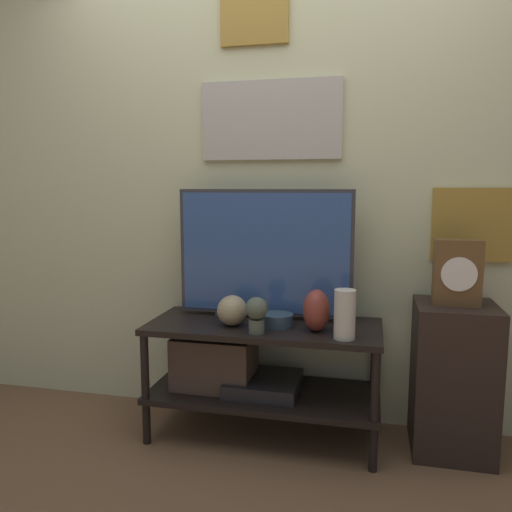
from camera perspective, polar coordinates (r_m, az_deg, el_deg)
ground_plane at (r=2.48m, az=-0.63°, el=-22.69°), size 12.00×12.00×0.00m
wall_back at (r=2.71m, az=2.29°, el=9.84°), size 6.40×0.08×2.70m
media_console at (r=2.60m, az=-1.32°, el=-12.26°), size 1.15×0.49×0.59m
television at (r=2.55m, az=0.99°, el=0.34°), size 0.90×0.05×0.67m
vase_wide_bowl at (r=2.47m, az=2.45°, el=-7.31°), size 0.16×0.16×0.06m
vase_round_glass at (r=2.46m, az=-2.73°, el=-6.24°), size 0.15×0.15×0.15m
vase_tall_ceramic at (r=2.28m, az=10.11°, el=-6.58°), size 0.10×0.10×0.22m
vase_urn_stoneware at (r=2.38m, az=6.91°, el=-6.18°), size 0.13×0.15×0.20m
decorative_bust at (r=2.33m, az=0.17°, el=-6.48°), size 0.11×0.11×0.17m
side_table at (r=2.62m, az=21.58°, el=-12.86°), size 0.37×0.37×0.72m
mantel_clock at (r=2.48m, az=22.01°, el=-1.76°), size 0.21×0.11×0.31m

